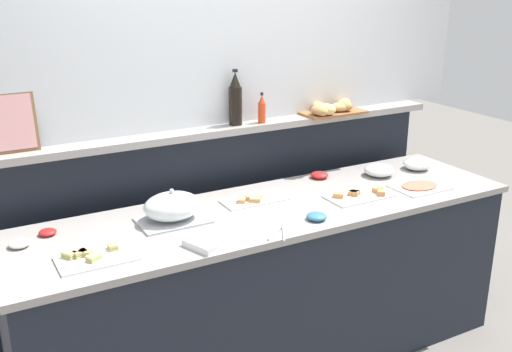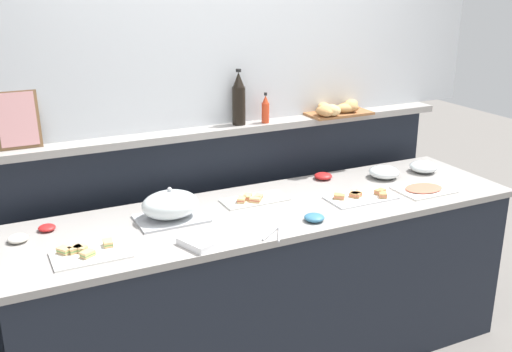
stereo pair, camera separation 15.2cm
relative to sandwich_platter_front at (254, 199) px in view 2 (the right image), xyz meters
name	(u,v)px [view 2 (the right image)]	position (x,y,z in m)	size (l,w,h in m)	color
ground_plane	(228,309)	(0.04, 0.48, -0.94)	(12.00, 12.00, 0.00)	slate
buffet_counter	(270,287)	(0.04, -0.12, -0.47)	(2.73, 0.74, 0.93)	black
back_ledge_unit	(229,218)	(0.04, 0.42, -0.27)	(2.78, 0.22, 1.26)	black
upper_wall_panel	(224,3)	(0.04, 0.45, 0.99)	(3.38, 0.08, 1.34)	silver
sandwich_platter_front	(254,199)	(0.00, 0.00, 0.00)	(0.36, 0.16, 0.04)	white
sandwich_platter_side	(361,197)	(0.54, -0.22, 0.00)	(0.37, 0.20, 0.04)	white
sandwich_platter_rear	(89,253)	(-0.92, -0.27, 0.00)	(0.33, 0.20, 0.04)	white
cold_cuts_platter	(424,189)	(0.93, -0.27, 0.00)	(0.30, 0.23, 0.02)	white
serving_cloche	(170,206)	(-0.48, -0.05, 0.06)	(0.34, 0.24, 0.17)	#B7BABF
glass_bowl_large	(423,167)	(1.15, 0.00, 0.02)	(0.17, 0.17, 0.07)	silver
glass_bowl_medium	(384,173)	(0.87, 0.01, 0.02)	(0.18, 0.18, 0.07)	silver
condiment_bowl_dark	(18,238)	(-1.18, 0.01, 0.01)	(0.09, 0.09, 0.03)	silver
condiment_bowl_red	(47,228)	(-1.05, 0.08, 0.00)	(0.08, 0.08, 0.03)	red
condiment_bowl_teal	(314,218)	(0.15, -0.37, 0.01)	(0.10, 0.10, 0.04)	teal
condiment_bowl_cream	(323,176)	(0.53, 0.15, 0.01)	(0.11, 0.11, 0.04)	red
serving_tongs	(275,233)	(-0.09, -0.42, -0.01)	(0.15, 0.17, 0.01)	#B7BABF
napkin_stack	(203,241)	(-0.44, -0.38, 0.01)	(0.17, 0.17, 0.03)	white
wine_bottle_dark	(239,100)	(0.08, 0.35, 0.47)	(0.08, 0.08, 0.32)	black
hot_sauce_bottle	(265,110)	(0.23, 0.32, 0.40)	(0.04, 0.04, 0.18)	red
bread_basket	(337,109)	(0.71, 0.31, 0.36)	(0.41, 0.29, 0.08)	brown
framed_picture	(17,119)	(-1.10, 0.38, 0.47)	(0.21, 0.07, 0.29)	brown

